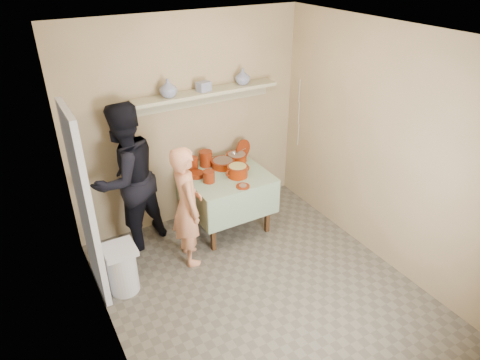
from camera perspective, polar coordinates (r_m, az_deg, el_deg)
ground at (r=4.68m, az=3.07°, el=-14.63°), size 3.50×3.50×0.00m
tile_panel at (r=4.40m, az=-19.94°, el=-3.38°), size 0.06×0.70×2.00m
plate_stack_a at (r=5.29m, az=-6.34°, el=2.09°), size 0.14×0.14×0.18m
plate_stack_b at (r=5.40m, az=-4.58°, el=2.88°), size 0.16×0.16×0.20m
bowl_stack at (r=5.03m, az=-4.18°, el=0.47°), size 0.14×0.14×0.14m
empty_bowl at (r=5.18m, az=-5.85°, el=0.73°), size 0.18×0.18×0.05m
propped_lid at (r=5.61m, az=0.44°, el=4.25°), size 0.24×0.10×0.24m
vase_right at (r=5.33m, az=0.35°, el=13.64°), size 0.24×0.24×0.19m
vase_left at (r=4.91m, az=-9.57°, el=12.00°), size 0.27×0.27×0.21m
ceramic_box at (r=5.09m, az=-4.89°, el=12.31°), size 0.18×0.15×0.11m
person_cook at (r=4.72m, az=-7.06°, el=-3.50°), size 0.41×0.56×1.42m
person_helper at (r=5.02m, az=-14.95°, el=0.20°), size 1.07×0.97×1.78m
room_shell at (r=3.76m, az=3.70°, el=3.45°), size 3.04×3.54×2.62m
serving_table at (r=5.30m, az=-1.91°, el=-0.24°), size 0.97×0.97×0.76m
cazuela_meat_a at (r=5.36m, az=-2.30°, el=2.29°), size 0.30×0.30×0.10m
cazuela_meat_b at (r=5.52m, az=-0.44°, el=3.13°), size 0.28×0.28×0.10m
ladle at (r=5.49m, az=-0.78°, el=3.59°), size 0.08×0.26×0.19m
cazuela_rice at (r=5.13m, az=-0.32°, el=1.32°), size 0.33×0.25×0.14m
front_plate at (r=4.94m, az=0.39°, el=-0.82°), size 0.16×0.16×0.03m
wall_shelf at (r=5.17m, az=-4.58°, el=11.42°), size 1.80×0.25×0.21m
trash_bin at (r=4.67m, az=-15.42°, el=-11.34°), size 0.32×0.32×0.56m
electrical_cord at (r=5.80m, az=7.85°, el=8.79°), size 0.01×0.05×0.90m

